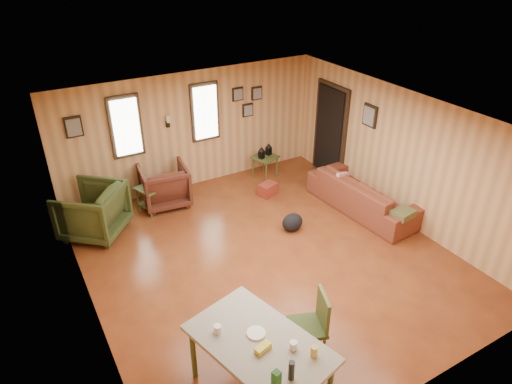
% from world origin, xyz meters
% --- Properties ---
extents(room, '(5.54, 6.04, 2.44)m').
position_xyz_m(room, '(0.17, 0.27, 1.21)').
color(room, brown).
rests_on(room, ground).
extents(sofa, '(0.83, 2.34, 0.90)m').
position_xyz_m(sofa, '(2.37, 0.39, 0.45)').
color(sofa, brown).
rests_on(sofa, ground).
extents(recliner_brown, '(0.96, 0.91, 0.89)m').
position_xyz_m(recliner_brown, '(-0.84, 2.50, 0.45)').
color(recliner_brown, '#4E2217').
rests_on(recliner_brown, ground).
extents(recliner_green, '(1.34, 1.34, 1.01)m').
position_xyz_m(recliner_green, '(-2.28, 2.14, 0.51)').
color(recliner_green, '#35411D').
rests_on(recliner_green, ground).
extents(end_table, '(0.63, 0.60, 0.64)m').
position_xyz_m(end_table, '(-1.14, 2.38, 0.36)').
color(end_table, '#4C5D29').
rests_on(end_table, ground).
extents(side_table, '(0.60, 0.60, 0.75)m').
position_xyz_m(side_table, '(1.45, 2.52, 0.51)').
color(side_table, '#4C5D29').
rests_on(side_table, ground).
extents(cooler, '(0.42, 0.36, 0.26)m').
position_xyz_m(cooler, '(1.08, 1.79, 0.13)').
color(cooler, maroon).
rests_on(cooler, ground).
extents(backpack, '(0.45, 0.38, 0.34)m').
position_xyz_m(backpack, '(0.79, 0.47, 0.17)').
color(backpack, black).
rests_on(backpack, ground).
extents(sofa_pillows, '(0.60, 1.63, 0.33)m').
position_xyz_m(sofa_pillows, '(2.22, 0.00, 0.50)').
color(sofa_pillows, brown).
rests_on(sofa_pillows, sofa).
extents(dining_table, '(1.32, 1.78, 1.04)m').
position_xyz_m(dining_table, '(-1.40, -2.12, 0.74)').
color(dining_table, gray).
rests_on(dining_table, ground).
extents(dining_chair, '(0.55, 0.55, 0.94)m').
position_xyz_m(dining_chair, '(-0.54, -1.95, 0.53)').
color(dining_chair, '#35411D').
rests_on(dining_chair, ground).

